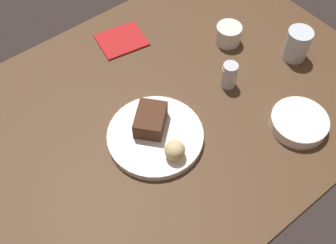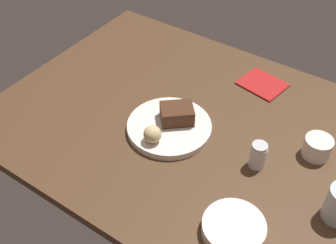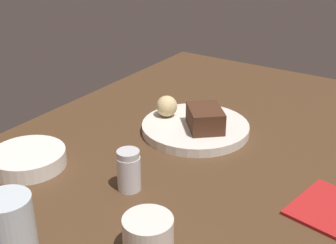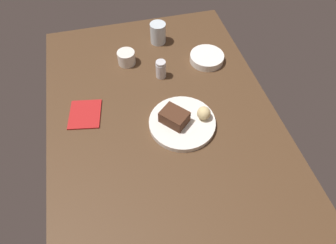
{
  "view_description": "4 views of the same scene",
  "coord_description": "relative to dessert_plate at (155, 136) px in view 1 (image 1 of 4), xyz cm",
  "views": [
    {
      "loc": [
        39.08,
        51.6,
        89.56
      ],
      "look_at": [
        2.76,
        5.76,
        6.17
      ],
      "focal_mm": 43.89,
      "sensor_mm": 36.0,
      "label": 1
    },
    {
      "loc": [
        -41.53,
        77.8,
        87.18
      ],
      "look_at": [
        7.5,
        5.8,
        5.53
      ],
      "focal_mm": 45.31,
      "sensor_mm": 36.0,
      "label": 2
    },
    {
      "loc": [
        -72.81,
        -39.13,
        48.22
      ],
      "look_at": [
        -1.22,
        7.95,
        8.14
      ],
      "focal_mm": 48.41,
      "sensor_mm": 36.0,
      "label": 3
    },
    {
      "loc": [
        68.46,
        -14.6,
        89.54
      ],
      "look_at": [
        7.56,
        0.55,
        6.99
      ],
      "focal_mm": 31.79,
      "sensor_mm": 36.0,
      "label": 4
    }
  ],
  "objects": [
    {
      "name": "dining_table",
      "position": [
        -6.95,
        -5.97,
        -2.5
      ],
      "size": [
        120.0,
        84.0,
        3.0
      ],
      "primitive_type": "cube",
      "color": "#4C331E",
      "rests_on": "ground"
    },
    {
      "name": "dessert_plate",
      "position": [
        0.0,
        0.0,
        0.0
      ],
      "size": [
        24.02,
        24.02,
        1.99
      ],
      "primitive_type": "cylinder",
      "color": "white",
      "rests_on": "dining_table"
    },
    {
      "name": "chocolate_cake_slice",
      "position": [
        -0.72,
        -2.79,
        3.35
      ],
      "size": [
        11.49,
        11.28,
        4.71
      ],
      "primitive_type": "cube",
      "rotation": [
        0.0,
        0.0,
        0.72
      ],
      "color": "#472819",
      "rests_on": "dessert_plate"
    },
    {
      "name": "bread_roll",
      "position": [
        0.15,
        7.8,
        3.44
      ],
      "size": [
        4.88,
        4.88,
        4.88
      ],
      "primitive_type": "sphere",
      "color": "#DBC184",
      "rests_on": "dessert_plate"
    },
    {
      "name": "salt_shaker",
      "position": [
        -26.32,
        -1.69,
        2.77
      ],
      "size": [
        4.23,
        4.23,
        7.64
      ],
      "color": "silver",
      "rests_on": "dining_table"
    },
    {
      "name": "water_glass",
      "position": [
        -48.66,
        2.2,
        3.66
      ],
      "size": [
        7.03,
        7.03,
        9.31
      ],
      "primitive_type": "cylinder",
      "color": "silver",
      "rests_on": "dining_table"
    },
    {
      "name": "side_bowl",
      "position": [
        -30.78,
        19.59,
        0.58
      ],
      "size": [
        14.51,
        14.51,
        3.14
      ],
      "primitive_type": "cylinder",
      "color": "white",
      "rests_on": "dining_table"
    },
    {
      "name": "coffee_cup",
      "position": [
        -37.78,
        -14.05,
        1.84
      ],
      "size": [
        7.45,
        7.45,
        5.66
      ],
      "primitive_type": "cylinder",
      "color": "silver",
      "rests_on": "dining_table"
    },
    {
      "name": "folded_napkin",
      "position": [
        -13.13,
        -33.86,
        -0.7
      ],
      "size": [
        15.34,
        13.66,
        0.6
      ],
      "primitive_type": "cube",
      "rotation": [
        0.0,
        0.0,
        -0.18
      ],
      "color": "#B21E1E",
      "rests_on": "dining_table"
    }
  ]
}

